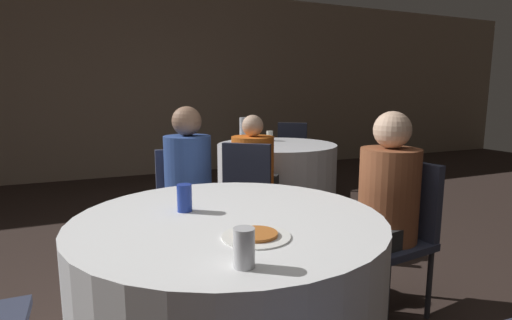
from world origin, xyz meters
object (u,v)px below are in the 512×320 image
Objects in this scene: person_orange_shirt at (255,178)px; chair_far_southwest at (250,186)px; person_blue_shirt at (191,199)px; soda_can_silver at (244,248)px; table_far at (277,178)px; chair_near_north at (187,201)px; soda_can_blue at (185,198)px; table_near at (230,296)px; chair_near_east at (398,223)px; person_floral_shirt at (379,217)px; pizza_plate_near at (256,235)px; bottle_far at (244,129)px; chair_far_northeast at (291,150)px.

chair_far_southwest is at bearing -90.00° from person_orange_shirt.
person_blue_shirt is 1.42m from soda_can_silver.
chair_far_southwest reaches higher than table_far.
soda_can_blue is (-0.22, -0.92, 0.27)m from chair_near_north.
chair_near_east is (1.06, 0.13, 0.16)m from table_near.
person_floral_shirt is 1.08m from soda_can_blue.
table_far is at bearing 62.25° from pizza_plate_near.
pizza_plate_near is 3.09m from bottle_far.
table_near is 5.23× the size of bottle_far.
table_near is 2.88m from bottle_far.
chair_near_east is 7.13× the size of soda_can_blue.
chair_near_east is 2.50m from bottle_far.
table_near is 1.52× the size of chair_far_southwest.
chair_far_northeast is 0.81× the size of person_orange_shirt.
person_blue_shirt reaches higher than chair_near_north.
pizza_plate_near is (0.01, -0.27, 0.37)m from table_near.
bottle_far reaches higher than chair_near_east.
chair_far_southwest is 0.72m from person_blue_shirt.
chair_near_east is 1.27m from chair_far_southwest.
person_orange_shirt is at bearing -137.48° from person_blue_shirt.
person_floral_shirt is 0.99× the size of person_blue_shirt.
chair_far_northeast is 4.01m from soda_can_silver.
person_floral_shirt reaches higher than chair_far_southwest.
table_near is at bearing -120.87° from table_far.
person_blue_shirt is 4.60× the size of pizza_plate_near.
table_far is 3.01m from soda_can_silver.
chair_near_east is (1.00, -0.94, 0.00)m from chair_near_north.
pizza_plate_near is (-1.88, -3.23, 0.22)m from chair_far_northeast.
soda_can_silver is (-0.18, -1.40, 0.21)m from person_blue_shirt.
chair_far_northeast is at bearing -130.26° from chair_near_north.
chair_near_north is at bearing -138.57° from table_far.
pizza_plate_near is at bearing -68.91° from soda_can_blue.
chair_far_northeast is 0.75× the size of person_floral_shirt.
bottle_far reaches higher than chair_far_northeast.
chair_far_northeast is at bearing 53.38° from table_far.
pizza_plate_near is 1.01× the size of bottle_far.
table_far is at bearing 61.94° from soda_can_silver.
chair_near_east reaches higher than soda_can_blue.
bottle_far is at bearing 63.12° from soda_can_blue.
chair_far_southwest is 1.40m from bottle_far.
soda_can_blue is (-2.04, -2.81, 0.27)m from chair_far_northeast.
person_orange_shirt is 0.92× the size of person_blue_shirt.
soda_can_blue is at bearing -85.78° from chair_far_southwest.
chair_far_northeast is 1.89m from person_orange_shirt.
chair_near_north is 0.81× the size of person_orange_shirt.
chair_near_east is 1.27m from person_blue_shirt.
soda_can_silver reaches higher than pizza_plate_near.
chair_near_east is at bearing -38.11° from person_orange_shirt.
soda_can_silver is at bearing -111.42° from bottle_far.
person_blue_shirt reaches higher than pizza_plate_near.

